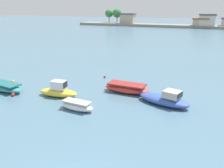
{
  "coord_description": "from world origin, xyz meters",
  "views": [
    {
      "loc": [
        5.84,
        -7.89,
        9.04
      ],
      "look_at": [
        -4.12,
        15.25,
        0.92
      ],
      "focal_mm": 38.65,
      "sensor_mm": 36.0,
      "label": 1
    }
  ],
  "objects_px": {
    "moored_boat_3": "(127,88)",
    "mooring_buoy_3": "(13,95)",
    "moored_boat_4": "(165,99)",
    "moored_boat_1": "(59,91)",
    "mooring_buoy_0": "(13,81)",
    "moored_boat_2": "(77,106)",
    "mooring_buoy_1": "(105,77)",
    "moored_boat_0": "(4,87)"
  },
  "relations": [
    {
      "from": "mooring_buoy_0",
      "to": "mooring_buoy_3",
      "type": "distance_m",
      "value": 5.22
    },
    {
      "from": "moored_boat_0",
      "to": "moored_boat_2",
      "type": "distance_m",
      "value": 10.47
    },
    {
      "from": "moored_boat_0",
      "to": "mooring_buoy_3",
      "type": "bearing_deg",
      "value": -14.89
    },
    {
      "from": "moored_boat_0",
      "to": "moored_boat_3",
      "type": "height_order",
      "value": "moored_boat_3"
    },
    {
      "from": "moored_boat_1",
      "to": "mooring_buoy_1",
      "type": "xyz_separation_m",
      "value": [
        1.51,
        8.22,
        -0.43
      ]
    },
    {
      "from": "moored_boat_3",
      "to": "mooring_buoy_3",
      "type": "relative_size",
      "value": 14.0
    },
    {
      "from": "moored_boat_4",
      "to": "mooring_buoy_3",
      "type": "height_order",
      "value": "moored_boat_4"
    },
    {
      "from": "moored_boat_2",
      "to": "mooring_buoy_1",
      "type": "distance_m",
      "value": 10.7
    },
    {
      "from": "moored_boat_4",
      "to": "mooring_buoy_1",
      "type": "height_order",
      "value": "moored_boat_4"
    },
    {
      "from": "mooring_buoy_3",
      "to": "moored_boat_1",
      "type": "bearing_deg",
      "value": 22.95
    },
    {
      "from": "mooring_buoy_3",
      "to": "moored_boat_3",
      "type": "bearing_deg",
      "value": 28.98
    },
    {
      "from": "moored_boat_2",
      "to": "moored_boat_3",
      "type": "bearing_deg",
      "value": 71.99
    },
    {
      "from": "moored_boat_1",
      "to": "mooring_buoy_0",
      "type": "bearing_deg",
      "value": 160.4
    },
    {
      "from": "moored_boat_1",
      "to": "mooring_buoy_1",
      "type": "height_order",
      "value": "moored_boat_1"
    },
    {
      "from": "mooring_buoy_1",
      "to": "moored_boat_4",
      "type": "bearing_deg",
      "value": -33.19
    },
    {
      "from": "moored_boat_1",
      "to": "mooring_buoy_1",
      "type": "relative_size",
      "value": 14.55
    },
    {
      "from": "moored_boat_3",
      "to": "moored_boat_0",
      "type": "bearing_deg",
      "value": -158.01
    },
    {
      "from": "moored_boat_2",
      "to": "mooring_buoy_3",
      "type": "xyz_separation_m",
      "value": [
        -8.05,
        0.38,
        -0.23
      ]
    },
    {
      "from": "mooring_buoy_0",
      "to": "mooring_buoy_3",
      "type": "bearing_deg",
      "value": -45.16
    },
    {
      "from": "moored_boat_2",
      "to": "mooring_buoy_0",
      "type": "xyz_separation_m",
      "value": [
        -11.73,
        4.08,
        -0.25
      ]
    },
    {
      "from": "mooring_buoy_0",
      "to": "mooring_buoy_1",
      "type": "bearing_deg",
      "value": 33.61
    },
    {
      "from": "moored_boat_3",
      "to": "mooring_buoy_3",
      "type": "height_order",
      "value": "moored_boat_3"
    },
    {
      "from": "mooring_buoy_0",
      "to": "moored_boat_1",
      "type": "bearing_deg",
      "value": -12.58
    },
    {
      "from": "moored_boat_4",
      "to": "mooring_buoy_1",
      "type": "relative_size",
      "value": 18.33
    },
    {
      "from": "moored_boat_3",
      "to": "moored_boat_4",
      "type": "relative_size",
      "value": 0.93
    },
    {
      "from": "moored_boat_2",
      "to": "moored_boat_3",
      "type": "height_order",
      "value": "moored_boat_3"
    },
    {
      "from": "moored_boat_1",
      "to": "mooring_buoy_0",
      "type": "distance_m",
      "value": 8.34
    },
    {
      "from": "mooring_buoy_1",
      "to": "moored_boat_0",
      "type": "bearing_deg",
      "value": -132.33
    },
    {
      "from": "moored_boat_1",
      "to": "mooring_buoy_3",
      "type": "height_order",
      "value": "moored_boat_1"
    },
    {
      "from": "moored_boat_1",
      "to": "moored_boat_4",
      "type": "height_order",
      "value": "moored_boat_1"
    },
    {
      "from": "moored_boat_4",
      "to": "mooring_buoy_0",
      "type": "relative_size",
      "value": 16.89
    },
    {
      "from": "moored_boat_0",
      "to": "moored_boat_4",
      "type": "relative_size",
      "value": 1.03
    },
    {
      "from": "moored_boat_0",
      "to": "moored_boat_3",
      "type": "distance_m",
      "value": 13.84
    },
    {
      "from": "moored_boat_2",
      "to": "moored_boat_3",
      "type": "relative_size",
      "value": 0.67
    },
    {
      "from": "mooring_buoy_1",
      "to": "mooring_buoy_3",
      "type": "xyz_separation_m",
      "value": [
        -5.96,
        -10.11,
        0.03
      ]
    },
    {
      "from": "moored_boat_0",
      "to": "mooring_buoy_1",
      "type": "xyz_separation_m",
      "value": [
        8.29,
        9.1,
        -0.29
      ]
    },
    {
      "from": "moored_boat_1",
      "to": "mooring_buoy_0",
      "type": "height_order",
      "value": "moored_boat_1"
    },
    {
      "from": "moored_boat_2",
      "to": "mooring_buoy_0",
      "type": "distance_m",
      "value": 12.42
    },
    {
      "from": "moored_boat_2",
      "to": "mooring_buoy_1",
      "type": "relative_size",
      "value": 11.48
    },
    {
      "from": "moored_boat_1",
      "to": "mooring_buoy_3",
      "type": "xyz_separation_m",
      "value": [
        -4.45,
        -1.89,
        -0.39
      ]
    },
    {
      "from": "moored_boat_3",
      "to": "moored_boat_4",
      "type": "bearing_deg",
      "value": -20.22
    },
    {
      "from": "moored_boat_3",
      "to": "mooring_buoy_3",
      "type": "distance_m",
      "value": 12.15
    }
  ]
}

